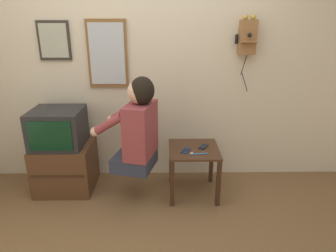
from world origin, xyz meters
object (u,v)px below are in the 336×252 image
television (58,128)px  wall_mirror (107,54)px  cell_phone_held (186,151)px  wall_phone_antique (247,37)px  cell_phone_spare (203,147)px  toothbrush (198,154)px  framed_picture (54,41)px  person (138,127)px

television → wall_mirror: 0.90m
wall_mirror → cell_phone_held: 1.26m
wall_mirror → wall_phone_antique: bearing=-1.7°
television → cell_phone_spare: bearing=-3.5°
wall_phone_antique → toothbrush: bearing=-135.0°
cell_phone_held → toothbrush: toothbrush is taller
wall_mirror → cell_phone_spare: bearing=-21.9°
television → wall_mirror: (0.49, 0.30, 0.69)m
cell_phone_held → toothbrush: (0.11, -0.08, 0.00)m
cell_phone_held → cell_phone_spare: bearing=53.2°
wall_mirror → cell_phone_spare: (0.97, -0.39, -0.87)m
framed_picture → cell_phone_held: (1.31, -0.48, -1.00)m
cell_phone_held → framed_picture: bearing=-172.6°
wall_phone_antique → toothbrush: wall_phone_antique is taller
person → cell_phone_held: bearing=-73.3°
television → framed_picture: (-0.04, 0.30, 0.82)m
cell_phone_held → cell_phone_spare: (0.18, 0.09, 0.00)m
cell_phone_held → cell_phone_spare: same height
person → television: person is taller
wall_phone_antique → cell_phone_held: bearing=-145.1°
television → person: bearing=-13.2°
cell_phone_spare → toothbrush: bearing=-84.5°
wall_phone_antique → cell_phone_spare: bearing=-141.7°
person → framed_picture: (-0.86, 0.49, 0.75)m
wall_mirror → toothbrush: bearing=-31.8°
cell_phone_spare → wall_mirror: bearing=-172.3°
television → cell_phone_spare: television is taller
person → toothbrush: 0.62m
wall_mirror → cell_phone_held: wall_mirror is taller
wall_mirror → cell_phone_spare: 1.35m
toothbrush → framed_picture: bearing=60.7°
wall_phone_antique → wall_mirror: size_ratio=1.11×
television → toothbrush: television is taller
framed_picture → cell_phone_spare: bearing=-14.7°
wall_phone_antique → wall_mirror: bearing=178.3°
person → wall_mirror: bearing=48.6°
cell_phone_held → cell_phone_spare: size_ratio=1.00×
television → cell_phone_spare: size_ratio=3.62×
television → wall_phone_antique: size_ratio=0.66×
television → toothbrush: 1.41m
cell_phone_spare → toothbrush: (-0.07, -0.17, 0.00)m
cell_phone_held → wall_mirror: bearing=176.2°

